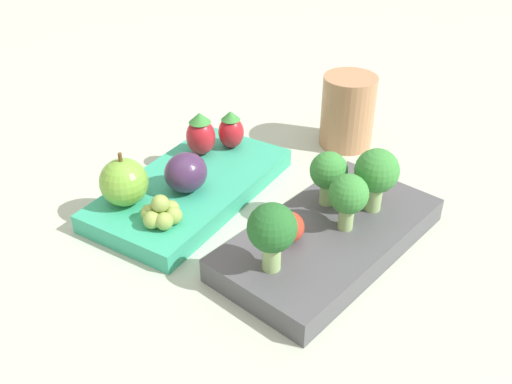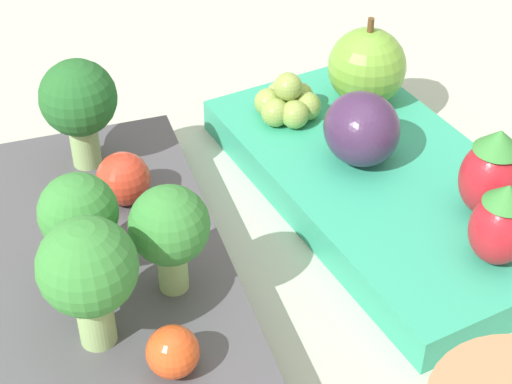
# 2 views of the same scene
# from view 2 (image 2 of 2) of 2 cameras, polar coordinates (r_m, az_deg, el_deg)

# --- Properties ---
(ground_plane) EXTENTS (4.00, 4.00, 0.00)m
(ground_plane) POSITION_cam_2_polar(r_m,az_deg,el_deg) (0.44, 0.02, -3.66)
(ground_plane) COLOR #ADB7A3
(bento_box_savoury) EXTENTS (0.22, 0.12, 0.02)m
(bento_box_savoury) POSITION_cam_2_polar(r_m,az_deg,el_deg) (0.42, -9.86, -5.44)
(bento_box_savoury) COLOR #4C4C51
(bento_box_savoury) RESTS_ON ground_plane
(bento_box_fruit) EXTENTS (0.23, 0.15, 0.02)m
(bento_box_fruit) POSITION_cam_2_polar(r_m,az_deg,el_deg) (0.47, 8.66, 0.49)
(bento_box_fruit) COLOR #33A87F
(bento_box_fruit) RESTS_ON ground_plane
(broccoli_floret_0) EXTENTS (0.04, 0.04, 0.05)m
(broccoli_floret_0) POSITION_cam_2_polar(r_m,az_deg,el_deg) (0.37, -5.78, -2.46)
(broccoli_floret_0) COLOR #93B770
(broccoli_floret_0) RESTS_ON bento_box_savoury
(broccoli_floret_1) EXTENTS (0.04, 0.04, 0.06)m
(broccoli_floret_1) POSITION_cam_2_polar(r_m,az_deg,el_deg) (0.45, -11.74, 5.92)
(broccoli_floret_1) COLOR #93B770
(broccoli_floret_1) RESTS_ON bento_box_savoury
(broccoli_floret_2) EXTENTS (0.04, 0.04, 0.06)m
(broccoli_floret_2) POSITION_cam_2_polar(r_m,az_deg,el_deg) (0.34, -11.14, -5.19)
(broccoli_floret_2) COLOR #93B770
(broccoli_floret_2) RESTS_ON bento_box_savoury
(broccoli_floret_3) EXTENTS (0.04, 0.04, 0.05)m
(broccoli_floret_3) POSITION_cam_2_polar(r_m,az_deg,el_deg) (0.38, -11.74, -1.58)
(broccoli_floret_3) COLOR #93B770
(broccoli_floret_3) RESTS_ON bento_box_savoury
(cherry_tomato_0) EXTENTS (0.03, 0.03, 0.03)m
(cherry_tomato_0) POSITION_cam_2_polar(r_m,az_deg,el_deg) (0.43, -8.84, 0.88)
(cherry_tomato_0) COLOR red
(cherry_tomato_0) RESTS_ON bento_box_savoury
(cherry_tomato_1) EXTENTS (0.02, 0.02, 0.02)m
(cherry_tomato_1) POSITION_cam_2_polar(r_m,az_deg,el_deg) (0.35, -5.57, -10.57)
(cherry_tomato_1) COLOR #DB4C1E
(cherry_tomato_1) RESTS_ON bento_box_savoury
(apple) EXTENTS (0.05, 0.05, 0.05)m
(apple) POSITION_cam_2_polar(r_m,az_deg,el_deg) (0.51, 7.40, 8.28)
(apple) COLOR #70A838
(apple) RESTS_ON bento_box_fruit
(strawberry_0) EXTENTS (0.03, 0.03, 0.04)m
(strawberry_0) POSITION_cam_2_polar(r_m,az_deg,el_deg) (0.41, 15.99, -2.10)
(strawberry_0) COLOR red
(strawberry_0) RESTS_ON bento_box_fruit
(strawberry_1) EXTENTS (0.03, 0.03, 0.05)m
(strawberry_1) POSITION_cam_2_polar(r_m,az_deg,el_deg) (0.43, 15.48, 1.19)
(strawberry_1) COLOR red
(strawberry_1) RESTS_ON bento_box_fruit
(plum) EXTENTS (0.04, 0.04, 0.04)m
(plum) POSITION_cam_2_polar(r_m,az_deg,el_deg) (0.46, 7.06, 4.20)
(plum) COLOR #42284C
(plum) RESTS_ON bento_box_fruit
(grape_cluster) EXTENTS (0.04, 0.04, 0.03)m
(grape_cluster) POSITION_cam_2_polar(r_m,az_deg,el_deg) (0.50, 2.12, 6.03)
(grape_cluster) COLOR #8EA84C
(grape_cluster) RESTS_ON bento_box_fruit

